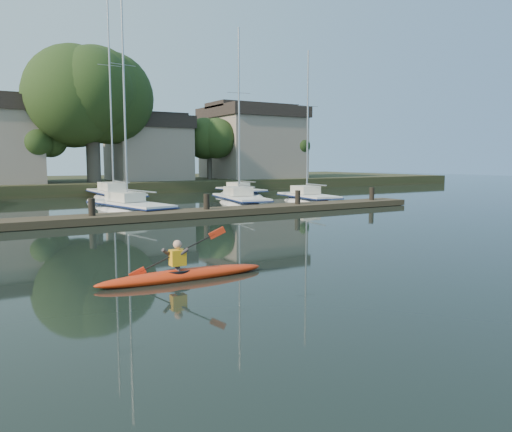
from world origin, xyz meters
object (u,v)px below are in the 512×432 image
kayak (182,273)px  dock (153,216)px  sailboat_4 (308,206)px  sailboat_6 (115,202)px  sailboat_2 (130,215)px  sailboat_7 (241,197)px  sailboat_3 (240,208)px

kayak → dock: kayak is taller
sailboat_4 → sailboat_6: bearing=145.2°
dock → sailboat_2: 4.09m
kayak → sailboat_7: sailboat_7 is taller
kayak → sailboat_3: size_ratio=0.35×
sailboat_2 → sailboat_3: 7.73m
sailboat_6 → sailboat_7: size_ratio=1.49×
sailboat_2 → sailboat_3: bearing=-6.4°
dock → sailboat_6: size_ratio=2.00×
sailboat_3 → sailboat_6: (-5.99, 8.70, -0.01)m
dock → sailboat_6: sailboat_6 is taller
sailboat_2 → dock: bearing=-101.7°
dock → sailboat_7: bearing=46.7°
kayak → dock: (3.64, 12.58, 0.03)m
kayak → sailboat_6: size_ratio=0.26×
sailboat_3 → sailboat_7: size_ratio=1.12×
sailboat_7 → sailboat_3: bearing=-120.7°
dock → kayak: bearing=-106.1°
kayak → sailboat_6: (5.37, 26.03, -0.37)m
sailboat_6 → kayak: bearing=-102.1°
dock → sailboat_3: 9.07m
kayak → sailboat_3: 20.72m
dock → sailboat_4: (12.63, 3.79, -0.39)m
sailboat_2 → sailboat_6: 9.53m
sailboat_4 → sailboat_6: (-10.89, 9.66, -0.01)m
sailboat_4 → dock: bearing=-156.5°
dock → sailboat_7: 18.27m
dock → sailboat_6: 13.56m
sailboat_3 → sailboat_7: bearing=71.1°
sailboat_6 → sailboat_3: bearing=-55.9°
sailboat_2 → sailboat_4: sailboat_2 is taller
dock → sailboat_7: sailboat_7 is taller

